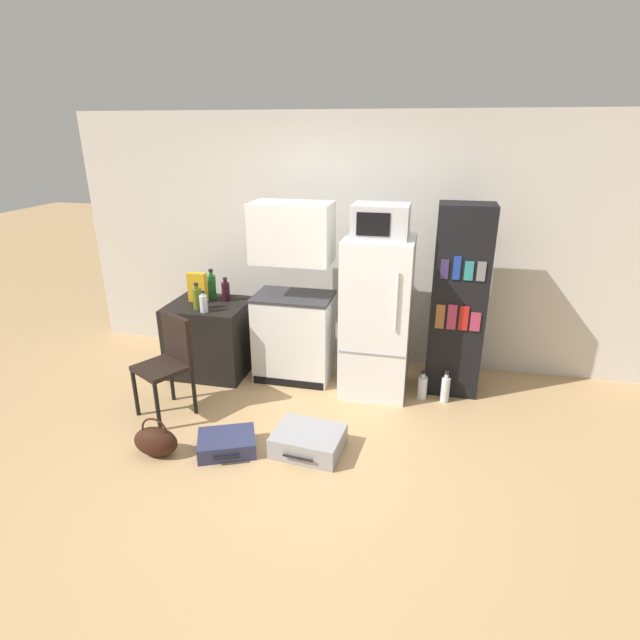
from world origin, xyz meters
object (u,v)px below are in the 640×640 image
Objects in this scene: bookshelf at (458,302)px; suitcase_small_flat at (227,443)px; refrigerator at (377,316)px; kitchen_hutch at (293,302)px; water_bottle_front at (422,387)px; bottle_wine_dark at (226,291)px; microwave at (381,221)px; suitcase_large_flat at (308,441)px; bottle_green_tall at (212,286)px; bottle_clear_short at (204,303)px; cereal_box at (197,287)px; side_table at (211,338)px; water_bottle_middle at (445,389)px; handbag at (156,441)px; chair at (169,357)px; bottle_olive_oil at (197,298)px.

bookshelf is 3.32× the size of suitcase_small_flat.
refrigerator is at bearing 29.14° from suitcase_small_flat.
kitchen_hutch is 6.11× the size of water_bottle_front.
bottle_wine_dark is at bearing 88.23° from suitcase_small_flat.
microwave reaches higher than suitcase_small_flat.
kitchen_hutch is 7.20× the size of bottle_wine_dark.
bottle_wine_dark is (-1.57, 0.12, -0.80)m from microwave.
water_bottle_front reaches higher than suitcase_large_flat.
microwave is 1.91m from bottle_green_tall.
cereal_box is at bearing 124.75° from bottle_clear_short.
bottle_clear_short is (-0.81, -0.31, 0.03)m from kitchen_hutch.
suitcase_large_flat is at bearing -69.65° from kitchen_hutch.
side_table is 0.44× the size of kitchen_hutch.
bottle_clear_short is at bearing 149.53° from suitcase_large_flat.
kitchen_hutch is at bearing 172.76° from water_bottle_middle.
handbag is at bearing -84.84° from bottle_clear_short.
kitchen_hutch is 3.26× the size of suitcase_small_flat.
bottle_green_tall is (-1.74, 0.17, 0.13)m from refrigerator.
side_table is 2.14m from microwave.
water_bottle_front is (2.04, -0.24, -0.73)m from bottle_wine_dark.
chair is at bearing -96.74° from bottle_clear_short.
bottle_green_tall is 1.06m from chair.
microwave is 1.99m from cereal_box.
suitcase_small_flat is at bearing -127.86° from refrigerator.
suitcase_large_flat is 1.20m from handbag.
kitchen_hutch is 4.94× the size of handbag.
refrigerator is 0.90m from microwave.
bottle_clear_short is (-1.65, -0.24, 0.09)m from refrigerator.
water_bottle_middle reaches higher than suitcase_small_flat.
bottle_clear_short reaches higher than handbag.
side_table is 2.21m from water_bottle_front.
cereal_box is at bearing 176.35° from water_bottle_middle.
side_table is 0.87× the size of chair.
side_table is at bearing 119.30° from chair.
cereal_box reaches higher than water_bottle_front.
refrigerator is at bearing -1.26° from cereal_box.
suitcase_large_flat is 1.05× the size of suitcase_small_flat.
suitcase_small_flat is (0.73, -1.47, -0.82)m from bottle_green_tall.
bottle_green_tall is (-1.74, 0.17, -0.77)m from microwave.
refrigerator is 5.19× the size of water_bottle_front.
chair is (-2.45, -0.98, -0.37)m from bookshelf.
kitchen_hutch is at bearing 5.22° from side_table.
bottle_wine_dark is at bearing 173.22° from water_bottle_front.
suitcase_large_flat is 0.65m from suitcase_small_flat.
microwave is at bearing 5.77° from bottle_olive_oil.
bottle_clear_short reaches higher than side_table.
handbag is 1.15× the size of water_bottle_middle.
bottle_wine_dark is 0.85× the size of water_bottle_front.
kitchen_hutch is 5.70× the size of water_bottle_middle.
water_bottle_front is (0.47, -0.12, -0.63)m from refrigerator.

